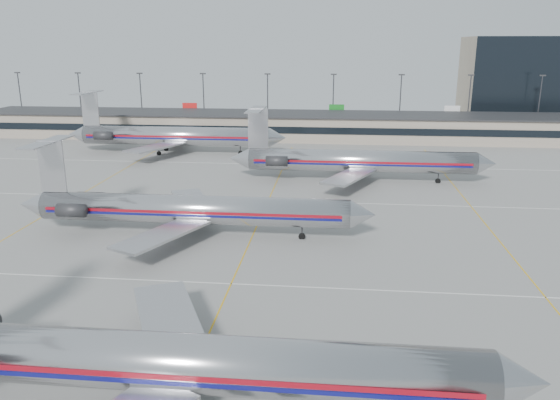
# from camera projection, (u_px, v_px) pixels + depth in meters

# --- Properties ---
(ground) EXTENTS (260.00, 260.00, 0.00)m
(ground) POSITION_uv_depth(u_px,v_px,m) (208.00, 335.00, 44.59)
(ground) COLOR gray
(ground) RESTS_ON ground
(apron_markings) EXTENTS (160.00, 0.15, 0.02)m
(apron_markings) POSITION_uv_depth(u_px,v_px,m) (231.00, 284.00, 54.15)
(apron_markings) COLOR silver
(apron_markings) RESTS_ON ground
(terminal) EXTENTS (162.00, 17.00, 6.25)m
(terminal) POSITION_uv_depth(u_px,v_px,m) (296.00, 126.00, 137.43)
(terminal) COLOR gray
(terminal) RESTS_ON ground
(light_mast_row) EXTENTS (163.60, 0.40, 15.28)m
(light_mast_row) POSITION_uv_depth(u_px,v_px,m) (300.00, 99.00, 149.35)
(light_mast_row) COLOR #38383D
(light_mast_row) RESTS_ON ground
(distant_building) EXTENTS (30.00, 20.00, 25.00)m
(distant_building) POSITION_uv_depth(u_px,v_px,m) (518.00, 82.00, 157.49)
(distant_building) COLOR tan
(distant_building) RESTS_ON ground
(jet_foreground) EXTENTS (47.23, 27.81, 12.36)m
(jet_foreground) POSITION_uv_depth(u_px,v_px,m) (151.00, 360.00, 34.64)
(jet_foreground) COLOR #BBBBC0
(jet_foreground) RESTS_ON ground
(jet_second_row) EXTENTS (44.73, 26.34, 11.71)m
(jet_second_row) POSITION_uv_depth(u_px,v_px,m) (186.00, 209.00, 67.07)
(jet_second_row) COLOR #BBBBC0
(jet_second_row) RESTS_ON ground
(jet_third_row) EXTENTS (45.57, 28.03, 12.46)m
(jet_third_row) POSITION_uv_depth(u_px,v_px,m) (355.00, 161.00, 93.81)
(jet_third_row) COLOR #BBBBC0
(jet_third_row) RESTS_ON ground
(jet_back_row) EXTENTS (48.29, 29.71, 13.21)m
(jet_back_row) POSITION_uv_depth(u_px,v_px,m) (172.00, 136.00, 118.13)
(jet_back_row) COLOR #BBBBC0
(jet_back_row) RESTS_ON ground
(belt_loader) EXTENTS (3.96, 1.74, 2.03)m
(belt_loader) POSITION_uv_depth(u_px,v_px,m) (162.00, 400.00, 35.56)
(belt_loader) COLOR #979797
(belt_loader) RESTS_ON ground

